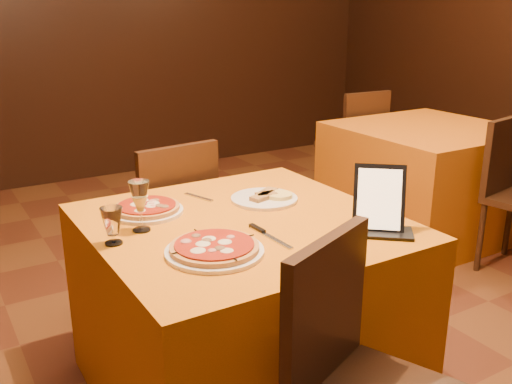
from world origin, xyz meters
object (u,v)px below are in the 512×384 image
side_table (425,180)px  chair_main_far (163,226)px  wine_glass (140,206)px  tablet (379,198)px  pizza_near (214,249)px  water_glass (112,226)px  main_table (243,309)px  pizza_far (147,209)px  chair_side_far (350,146)px

side_table → chair_main_far: bearing=-177.9°
wine_glass → tablet: (0.73, -0.44, 0.03)m
pizza_near → water_glass: 0.36m
main_table → water_glass: size_ratio=8.46×
side_table → chair_main_far: size_ratio=1.21×
main_table → side_table: (1.99, 0.89, 0.00)m
pizza_near → pizza_far: size_ratio=1.15×
side_table → pizza_near: size_ratio=3.37×
water_glass → wine_glass: bearing=28.2°
pizza_far → side_table: bearing=15.4°
pizza_far → wine_glass: wine_glass is taller
chair_side_far → pizza_far: 2.70m
chair_side_far → water_glass: 3.01m
side_table → wine_glass: 2.52m
chair_side_far → wine_glass: bearing=37.4°
pizza_near → pizza_far: (-0.05, 0.48, 0.00)m
side_table → tablet: bearing=-142.8°
chair_main_far → chair_side_far: (1.99, 0.89, 0.00)m
wine_glass → tablet: tablet is taller
side_table → pizza_near: (-2.22, -1.11, 0.39)m
pizza_far → tablet: (0.65, -0.60, 0.10)m
main_table → pizza_near: size_ratio=3.37×
pizza_near → chair_side_far: bearing=40.9°
pizza_far → water_glass: size_ratio=2.18×
pizza_far → wine_glass: bearing=-116.7°
main_table → wine_glass: bearing=164.8°
main_table → pizza_far: (-0.28, 0.26, 0.39)m
chair_main_far → tablet: tablet is taller
chair_side_far → wine_glass: wine_glass is taller
chair_main_far → water_glass: size_ratio=7.00×
chair_main_far → pizza_far: (-0.28, -0.55, 0.31)m
tablet → side_table: bearing=77.6°
chair_side_far → chair_main_far: bearing=27.1°
side_table → chair_side_far: 0.82m
main_table → tablet: tablet is taller
side_table → tablet: tablet is taller
main_table → pizza_far: size_ratio=3.88×
side_table → pizza_near: 2.51m
side_table → pizza_far: (-2.26, -0.62, 0.39)m
chair_main_far → water_glass: (-0.49, -0.79, 0.36)m
chair_side_far → pizza_near: size_ratio=2.79×
pizza_far → main_table: bearing=-43.7°
water_glass → tablet: bearing=-23.3°
main_table → pizza_far: bearing=136.3°
chair_main_far → tablet: bearing=101.5°
main_table → side_table: same height
main_table → chair_side_far: bearing=40.6°
water_glass → pizza_far: bearing=48.2°
main_table → side_table: bearing=24.1°
wine_glass → chair_side_far: bearing=34.4°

